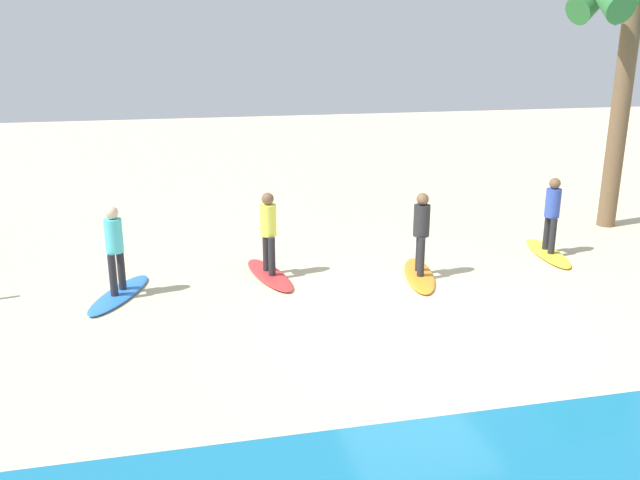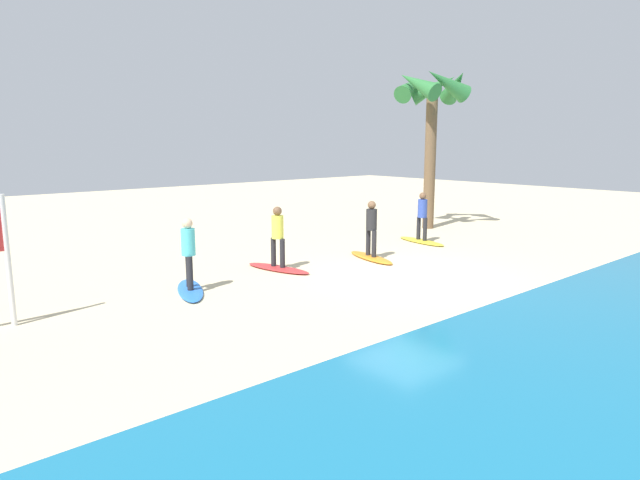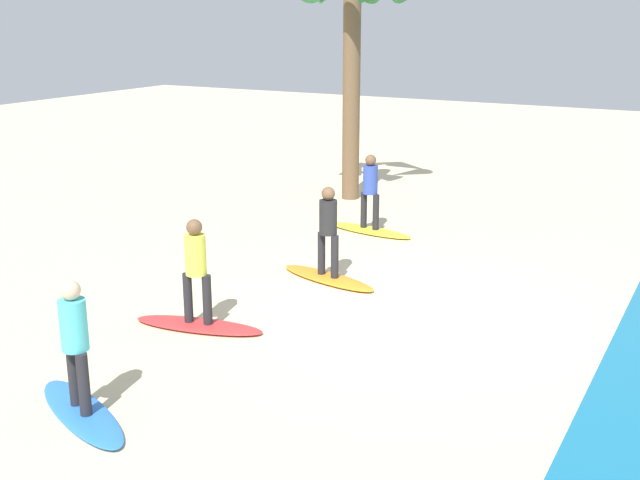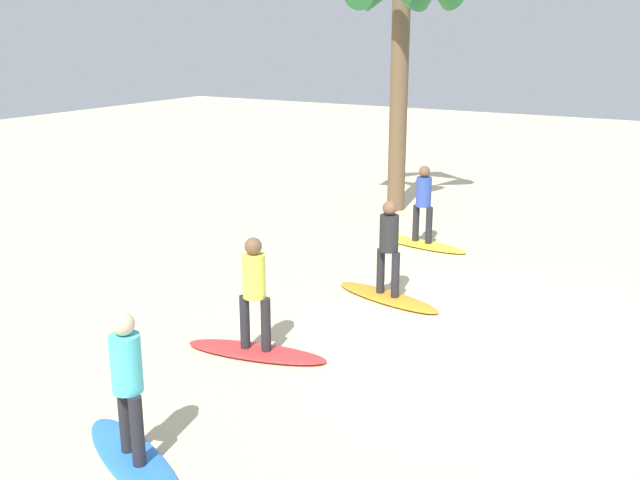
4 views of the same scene
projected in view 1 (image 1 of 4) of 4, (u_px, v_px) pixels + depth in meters
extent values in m
plane|color=beige|center=(419.00, 320.00, 11.45)|extent=(60.00, 60.00, 0.00)
ellipsoid|color=yellow|center=(548.00, 253.00, 14.80)|extent=(0.88, 2.16, 0.09)
cylinder|color=#232328|center=(553.00, 236.00, 14.52)|extent=(0.14, 0.14, 0.78)
cylinder|color=#232328|center=(547.00, 232.00, 14.82)|extent=(0.14, 0.14, 0.78)
cylinder|color=#334CAD|center=(553.00, 203.00, 14.47)|extent=(0.32, 0.32, 0.62)
sphere|color=brown|center=(555.00, 183.00, 14.34)|extent=(0.24, 0.24, 0.24)
ellipsoid|color=orange|center=(419.00, 275.00, 13.44)|extent=(1.05, 2.17, 0.09)
cylinder|color=#232328|center=(421.00, 257.00, 13.16)|extent=(0.14, 0.14, 0.78)
cylinder|color=#232328|center=(419.00, 252.00, 13.46)|extent=(0.14, 0.14, 0.78)
cylinder|color=#262628|center=(422.00, 221.00, 13.10)|extent=(0.32, 0.32, 0.62)
sphere|color=brown|center=(423.00, 199.00, 12.98)|extent=(0.24, 0.24, 0.24)
ellipsoid|color=red|center=(269.00, 275.00, 13.46)|extent=(0.98, 2.17, 0.09)
cylinder|color=#232328|center=(272.00, 256.00, 13.20)|extent=(0.14, 0.14, 0.78)
cylinder|color=#232328|center=(266.00, 252.00, 13.47)|extent=(0.14, 0.14, 0.78)
cylinder|color=#E0E04C|center=(268.00, 220.00, 13.13)|extent=(0.32, 0.32, 0.62)
sphere|color=brown|center=(268.00, 199.00, 13.00)|extent=(0.24, 0.24, 0.24)
ellipsoid|color=blue|center=(119.00, 294.00, 12.45)|extent=(1.36, 2.15, 0.09)
cylinder|color=#232328|center=(113.00, 275.00, 12.17)|extent=(0.14, 0.14, 0.78)
cylinder|color=#232328|center=(121.00, 269.00, 12.47)|extent=(0.14, 0.14, 0.78)
cylinder|color=#4CC6D1|center=(114.00, 236.00, 12.11)|extent=(0.32, 0.32, 0.62)
sphere|color=beige|center=(112.00, 213.00, 11.99)|extent=(0.24, 0.24, 0.24)
cylinder|color=brown|center=(619.00, 120.00, 16.33)|extent=(0.44, 0.44, 5.31)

